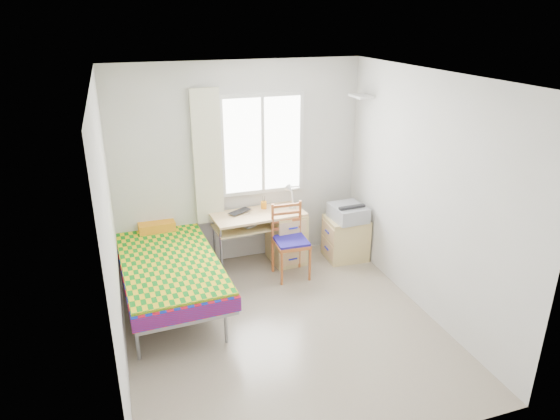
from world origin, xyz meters
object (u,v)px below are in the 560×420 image
object	(u,v)px
bed	(167,260)
printer	(348,212)
chair	(290,236)
cabinet	(345,238)
desk	(281,234)

from	to	relation	value
bed	printer	size ratio (longest dim) A/B	4.63
bed	chair	xyz separation A→B (m)	(1.52, 0.05, 0.06)
cabinet	chair	bearing A→B (deg)	-163.92
cabinet	bed	bearing A→B (deg)	-171.06
chair	cabinet	xyz separation A→B (m)	(0.86, 0.21, -0.24)
bed	cabinet	distance (m)	2.40
desk	chair	xyz separation A→B (m)	(-0.00, -0.38, 0.13)
cabinet	printer	world-z (taller)	printer
desk	chair	distance (m)	0.40
chair	printer	bearing A→B (deg)	13.06
chair	cabinet	bearing A→B (deg)	15.30
bed	printer	bearing A→B (deg)	2.44
cabinet	printer	bearing A→B (deg)	-88.40
bed	desk	distance (m)	1.58
bed	cabinet	world-z (taller)	bed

